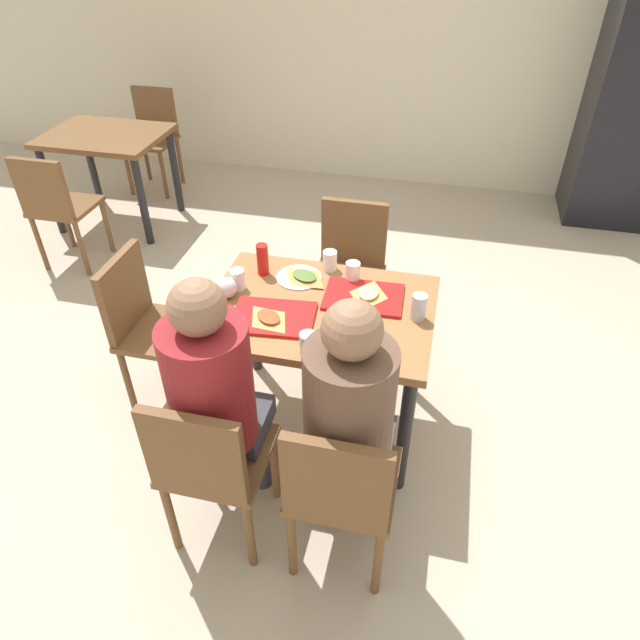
{
  "coord_description": "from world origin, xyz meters",
  "views": [
    {
      "loc": [
        0.47,
        -2.01,
        2.27
      ],
      "look_at": [
        0.0,
        0.0,
        0.67
      ],
      "focal_mm": 31.81,
      "sensor_mm": 36.0,
      "label": 1
    }
  ],
  "objects_px": {
    "plastic_cup_d": "(353,272)",
    "plastic_cup_a": "(330,261)",
    "person_in_brown_jacket": "(350,414)",
    "tray_red_near": "(273,317)",
    "condiment_bottle": "(263,260)",
    "background_chair_far": "(153,132)",
    "chair_left_end": "(148,320)",
    "soda_can": "(419,307)",
    "plastic_cup_c": "(237,280)",
    "chair_near_right": "(341,488)",
    "drink_fridge": "(639,101)",
    "background_chair_near": "(56,204)",
    "pizza_slice_d": "(349,335)",
    "paper_plate_near_edge": "(344,340)",
    "pizza_slice_b": "(369,294)",
    "paper_plate_center": "(299,277)",
    "person_in_red": "(216,391)",
    "foil_bundle": "(226,288)",
    "chair_near_left": "(209,462)",
    "pizza_slice_c": "(305,276)",
    "main_table": "(320,326)",
    "chair_far_side": "(350,264)",
    "background_table": "(108,149)",
    "pizza_slice_a": "(269,318)",
    "plastic_cup_b": "(308,344)",
    "tray_red_far": "(364,297)"
  },
  "relations": [
    {
      "from": "plastic_cup_c",
      "to": "plastic_cup_d",
      "type": "bearing_deg",
      "value": 20.11
    },
    {
      "from": "background_chair_far",
      "to": "background_chair_near",
      "type": "bearing_deg",
      "value": -90.0
    },
    {
      "from": "plastic_cup_c",
      "to": "drink_fridge",
      "type": "height_order",
      "value": "drink_fridge"
    },
    {
      "from": "soda_can",
      "to": "drink_fridge",
      "type": "relative_size",
      "value": 0.06
    },
    {
      "from": "chair_near_left",
      "to": "pizza_slice_c",
      "type": "distance_m",
      "value": 1.0
    },
    {
      "from": "plastic_cup_b",
      "to": "plastic_cup_c",
      "type": "distance_m",
      "value": 0.58
    },
    {
      "from": "foil_bundle",
      "to": "plastic_cup_a",
      "type": "bearing_deg",
      "value": 39.48
    },
    {
      "from": "chair_near_right",
      "to": "plastic_cup_b",
      "type": "bearing_deg",
      "value": 117.73
    },
    {
      "from": "chair_near_left",
      "to": "plastic_cup_b",
      "type": "distance_m",
      "value": 0.6
    },
    {
      "from": "main_table",
      "to": "pizza_slice_a",
      "type": "height_order",
      "value": "pizza_slice_a"
    },
    {
      "from": "paper_plate_near_edge",
      "to": "pizza_slice_b",
      "type": "height_order",
      "value": "pizza_slice_b"
    },
    {
      "from": "background_chair_near",
      "to": "pizza_slice_d",
      "type": "bearing_deg",
      "value": -28.53
    },
    {
      "from": "paper_plate_near_edge",
      "to": "pizza_slice_c",
      "type": "bearing_deg",
      "value": 124.26
    },
    {
      "from": "person_in_red",
      "to": "plastic_cup_a",
      "type": "relative_size",
      "value": 12.7
    },
    {
      "from": "pizza_slice_b",
      "to": "foil_bundle",
      "type": "relative_size",
      "value": 1.84
    },
    {
      "from": "plastic_cup_d",
      "to": "plastic_cup_a",
      "type": "bearing_deg",
      "value": 149.64
    },
    {
      "from": "tray_red_near",
      "to": "pizza_slice_d",
      "type": "relative_size",
      "value": 1.66
    },
    {
      "from": "chair_near_left",
      "to": "chair_near_right",
      "type": "bearing_deg",
      "value": 0.0
    },
    {
      "from": "chair_near_right",
      "to": "background_chair_near",
      "type": "height_order",
      "value": "same"
    },
    {
      "from": "main_table",
      "to": "pizza_slice_b",
      "type": "distance_m",
      "value": 0.27
    },
    {
      "from": "chair_near_right",
      "to": "drink_fridge",
      "type": "relative_size",
      "value": 0.45
    },
    {
      "from": "chair_near_right",
      "to": "condiment_bottle",
      "type": "distance_m",
      "value": 1.18
    },
    {
      "from": "chair_far_side",
      "to": "pizza_slice_c",
      "type": "height_order",
      "value": "chair_far_side"
    },
    {
      "from": "person_in_brown_jacket",
      "to": "background_chair_near",
      "type": "relative_size",
      "value": 1.48
    },
    {
      "from": "pizza_slice_d",
      "to": "main_table",
      "type": "bearing_deg",
      "value": 132.77
    },
    {
      "from": "soda_can",
      "to": "plastic_cup_c",
      "type": "bearing_deg",
      "value": 177.46
    },
    {
      "from": "chair_left_end",
      "to": "plastic_cup_c",
      "type": "bearing_deg",
      "value": 6.62
    },
    {
      "from": "chair_left_end",
      "to": "soda_can",
      "type": "distance_m",
      "value": 1.37
    },
    {
      "from": "chair_left_end",
      "to": "condiment_bottle",
      "type": "height_order",
      "value": "condiment_bottle"
    },
    {
      "from": "pizza_slice_b",
      "to": "drink_fridge",
      "type": "bearing_deg",
      "value": 59.42
    },
    {
      "from": "chair_far_side",
      "to": "background_chair_near",
      "type": "xyz_separation_m",
      "value": [
        -2.13,
        0.3,
        0.0
      ]
    },
    {
      "from": "pizza_slice_a",
      "to": "background_table",
      "type": "bearing_deg",
      "value": 134.65
    },
    {
      "from": "drink_fridge",
      "to": "background_chair_near",
      "type": "height_order",
      "value": "drink_fridge"
    },
    {
      "from": "pizza_slice_b",
      "to": "plastic_cup_b",
      "type": "distance_m",
      "value": 0.47
    },
    {
      "from": "chair_near_right",
      "to": "condiment_bottle",
      "type": "xyz_separation_m",
      "value": [
        -0.59,
        0.97,
        0.32
      ]
    },
    {
      "from": "condiment_bottle",
      "to": "background_chair_far",
      "type": "height_order",
      "value": "condiment_bottle"
    },
    {
      "from": "chair_near_right",
      "to": "condiment_bottle",
      "type": "height_order",
      "value": "condiment_bottle"
    },
    {
      "from": "paper_plate_near_edge",
      "to": "foil_bundle",
      "type": "bearing_deg",
      "value": 162.34
    },
    {
      "from": "plastic_cup_d",
      "to": "background_table",
      "type": "relative_size",
      "value": 0.11
    },
    {
      "from": "chair_left_end",
      "to": "pizza_slice_b",
      "type": "bearing_deg",
      "value": 6.24
    },
    {
      "from": "plastic_cup_b",
      "to": "plastic_cup_c",
      "type": "xyz_separation_m",
      "value": [
        -0.44,
        0.38,
        0.0
      ]
    },
    {
      "from": "paper_plate_center",
      "to": "chair_far_side",
      "type": "bearing_deg",
      "value": 74.42
    },
    {
      "from": "person_in_brown_jacket",
      "to": "tray_red_near",
      "type": "distance_m",
      "value": 0.65
    },
    {
      "from": "person_in_red",
      "to": "background_table",
      "type": "distance_m",
      "value": 3.06
    },
    {
      "from": "tray_red_near",
      "to": "pizza_slice_a",
      "type": "xyz_separation_m",
      "value": [
        -0.01,
        -0.03,
        0.02
      ]
    },
    {
      "from": "plastic_cup_a",
      "to": "paper_plate_center",
      "type": "bearing_deg",
      "value": -138.69
    },
    {
      "from": "main_table",
      "to": "paper_plate_center",
      "type": "xyz_separation_m",
      "value": [
        -0.15,
        0.21,
        0.12
      ]
    },
    {
      "from": "tray_red_far",
      "to": "paper_plate_center",
      "type": "relative_size",
      "value": 1.64
    },
    {
      "from": "foil_bundle",
      "to": "tray_red_near",
      "type": "bearing_deg",
      "value": -23.72
    },
    {
      "from": "pizza_slice_d",
      "to": "background_table",
      "type": "height_order",
      "value": "pizza_slice_d"
    }
  ]
}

